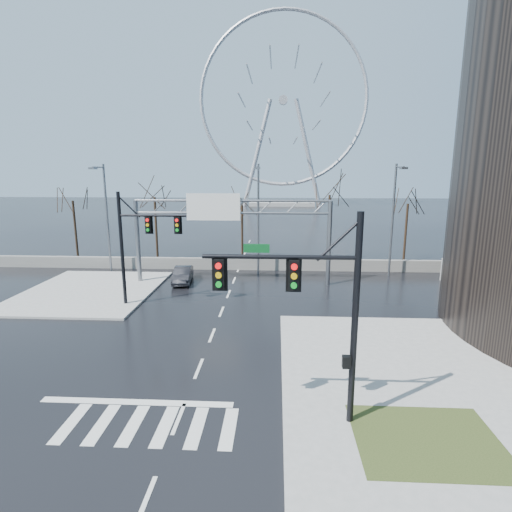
# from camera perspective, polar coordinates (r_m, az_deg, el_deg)

# --- Properties ---
(ground) EXTENTS (260.00, 260.00, 0.00)m
(ground) POSITION_cam_1_polar(r_m,az_deg,el_deg) (20.19, -8.17, -15.60)
(ground) COLOR black
(ground) RESTS_ON ground
(sidewalk_right_ext) EXTENTS (12.00, 10.00, 0.15)m
(sidewalk_right_ext) POSITION_cam_1_polar(r_m,az_deg,el_deg) (22.51, 19.51, -12.98)
(sidewalk_right_ext) COLOR gray
(sidewalk_right_ext) RESTS_ON ground
(sidewalk_far) EXTENTS (10.00, 12.00, 0.15)m
(sidewalk_far) POSITION_cam_1_polar(r_m,az_deg,el_deg) (34.26, -22.60, -4.63)
(sidewalk_far) COLOR gray
(sidewalk_far) RESTS_ON ground
(grass_strip) EXTENTS (5.00, 4.00, 0.02)m
(grass_strip) POSITION_cam_1_polar(r_m,az_deg,el_deg) (16.40, 23.25, -23.00)
(grass_strip) COLOR #2B3917
(grass_strip) RESTS_ON sidewalk_near
(barrier_wall) EXTENTS (52.00, 0.50, 1.10)m
(barrier_wall) POSITION_cam_1_polar(r_m,az_deg,el_deg) (38.73, -2.54, -1.14)
(barrier_wall) COLOR slate
(barrier_wall) RESTS_ON ground
(signal_mast_near) EXTENTS (5.52, 0.41, 8.00)m
(signal_mast_near) POSITION_cam_1_polar(r_m,az_deg,el_deg) (14.28, 8.74, -6.24)
(signal_mast_near) COLOR black
(signal_mast_near) RESTS_ON ground
(signal_mast_far) EXTENTS (4.72, 0.41, 8.00)m
(signal_mast_far) POSITION_cam_1_polar(r_m,az_deg,el_deg) (28.53, -16.62, 2.43)
(signal_mast_far) COLOR black
(signal_mast_far) RESTS_ON ground
(sign_gantry) EXTENTS (16.36, 0.40, 7.60)m
(sign_gantry) POSITION_cam_1_polar(r_m,az_deg,el_deg) (33.01, -4.10, 4.74)
(sign_gantry) COLOR slate
(sign_gantry) RESTS_ON ground
(streetlight_left) EXTENTS (0.50, 2.55, 10.00)m
(streetlight_left) POSITION_cam_1_polar(r_m,az_deg,el_deg) (39.15, -20.76, 6.16)
(streetlight_left) COLOR slate
(streetlight_left) RESTS_ON ground
(streetlight_mid) EXTENTS (0.50, 2.55, 10.00)m
(streetlight_mid) POSITION_cam_1_polar(r_m,az_deg,el_deg) (35.91, 0.30, 6.48)
(streetlight_mid) COLOR slate
(streetlight_mid) RESTS_ON ground
(streetlight_right) EXTENTS (0.50, 2.55, 10.00)m
(streetlight_right) POSITION_cam_1_polar(r_m,az_deg,el_deg) (37.32, 19.14, 6.03)
(streetlight_right) COLOR slate
(streetlight_right) RESTS_ON ground
(tree_far_left) EXTENTS (3.50, 3.50, 7.00)m
(tree_far_left) POSITION_cam_1_polar(r_m,az_deg,el_deg) (47.01, -24.64, 6.31)
(tree_far_left) COLOR black
(tree_far_left) RESTS_ON ground
(tree_left) EXTENTS (3.75, 3.75, 7.50)m
(tree_left) POSITION_cam_1_polar(r_m,az_deg,el_deg) (43.09, -14.24, 7.14)
(tree_left) COLOR black
(tree_left) RESTS_ON ground
(tree_center) EXTENTS (3.25, 3.25, 6.50)m
(tree_center) POSITION_cam_1_polar(r_m,az_deg,el_deg) (42.41, -2.01, 6.34)
(tree_center) COLOR black
(tree_center) RESTS_ON ground
(tree_right) EXTENTS (3.90, 3.90, 7.80)m
(tree_right) POSITION_cam_1_polar(r_m,az_deg,el_deg) (41.50, 10.44, 7.48)
(tree_right) COLOR black
(tree_right) RESTS_ON ground
(tree_far_right) EXTENTS (3.40, 3.40, 6.80)m
(tree_far_right) POSITION_cam_1_polar(r_m,az_deg,el_deg) (43.80, 20.81, 6.07)
(tree_far_right) COLOR black
(tree_far_right) RESTS_ON ground
(ferris_wheel) EXTENTS (45.00, 6.00, 50.91)m
(ferris_wheel) POSITION_cam_1_polar(r_m,az_deg,el_deg) (113.81, 3.88, 20.40)
(ferris_wheel) COLOR gray
(ferris_wheel) RESTS_ON ground
(car) EXTENTS (1.81, 4.17, 1.34)m
(car) POSITION_cam_1_polar(r_m,az_deg,el_deg) (34.72, -10.43, -2.67)
(car) COLOR black
(car) RESTS_ON ground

